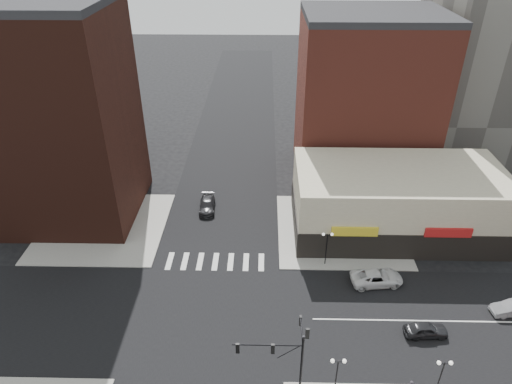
{
  "coord_description": "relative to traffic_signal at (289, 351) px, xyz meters",
  "views": [
    {
      "loc": [
        5.23,
        -30.87,
        32.98
      ],
      "look_at": [
        4.48,
        5.15,
        11.0
      ],
      "focal_mm": 32.0,
      "sensor_mm": 36.0,
      "label": 1
    }
  ],
  "objects": [
    {
      "name": "building_nw",
      "position": [
        -26.24,
        26.33,
        7.54
      ],
      "size": [
        16.0,
        15.0,
        25.0
      ],
      "primitive_type": "cube",
      "color": "#371911",
      "rests_on": "ground"
    },
    {
      "name": "building_ne_row",
      "position": [
        13.76,
        22.83,
        -1.66
      ],
      "size": [
        24.2,
        12.2,
        8.0
      ],
      "color": "beige",
      "rests_on": "ground"
    },
    {
      "name": "building_nw_low",
      "position": [
        -39.24,
        41.83,
        1.04
      ],
      "size": [
        20.0,
        18.0,
        12.0
      ],
      "primitive_type": "cube",
      "color": "#371911",
      "rests_on": "ground"
    },
    {
      "name": "sidewalk_nw",
      "position": [
        -21.74,
        22.33,
        -4.9
      ],
      "size": [
        15.0,
        15.0,
        0.12
      ],
      "primitive_type": "cube",
      "color": "gray",
      "rests_on": "ground"
    },
    {
      "name": "street_lamp_se_a",
      "position": [
        3.76,
        -0.17,
        -1.67
      ],
      "size": [
        1.22,
        0.32,
        4.16
      ],
      "color": "black",
      "rests_on": "sidewalk_se"
    },
    {
      "name": "sidewalk_ne",
      "position": [
        7.26,
        22.33,
        -4.9
      ],
      "size": [
        15.0,
        15.0,
        0.12
      ],
      "primitive_type": "cube",
      "color": "gray",
      "rests_on": "ground"
    },
    {
      "name": "ground",
      "position": [
        -7.24,
        7.83,
        -4.96
      ],
      "size": [
        240.0,
        240.0,
        0.0
      ],
      "primitive_type": "plane",
      "color": "black",
      "rests_on": "ground"
    },
    {
      "name": "traffic_signal",
      "position": [
        0.0,
        0.0,
        0.0
      ],
      "size": [
        5.59,
        3.09,
        7.77
      ],
      "color": "black",
      "rests_on": "ground"
    },
    {
      "name": "dark_sedan_north",
      "position": [
        -9.4,
        26.49,
        -4.27
      ],
      "size": [
        2.18,
        4.87,
        1.39
      ],
      "primitive_type": "imported",
      "rotation": [
        0.0,
        0.0,
        0.05
      ],
      "color": "black",
      "rests_on": "ground"
    },
    {
      "name": "street_lamp_ne",
      "position": [
        4.76,
        15.83,
        -1.67
      ],
      "size": [
        1.22,
        0.32,
        4.16
      ],
      "color": "black",
      "rests_on": "sidewalk_ne"
    },
    {
      "name": "dark_sedan_east",
      "position": [
        12.88,
        6.14,
        -4.29
      ],
      "size": [
        4.01,
        1.8,
        1.34
      ],
      "primitive_type": "imported",
      "rotation": [
        0.0,
        0.0,
        1.63
      ],
      "color": "black",
      "rests_on": "ground"
    },
    {
      "name": "building_ne_midrise",
      "position": [
        11.76,
        37.33,
        6.04
      ],
      "size": [
        18.0,
        15.0,
        22.0
      ],
      "primitive_type": "cube",
      "color": "maroon",
      "rests_on": "ground"
    },
    {
      "name": "street_lamp_se_b",
      "position": [
        11.76,
        -0.17,
        -1.67
      ],
      "size": [
        1.22,
        0.32,
        4.16
      ],
      "color": "black",
      "rests_on": "sidewalk_se"
    },
    {
      "name": "road_ew",
      "position": [
        -7.24,
        7.83,
        -4.95
      ],
      "size": [
        200.0,
        14.0,
        0.02
      ],
      "primitive_type": "cube",
      "color": "black",
      "rests_on": "ground"
    },
    {
      "name": "white_suv",
      "position": [
        9.79,
        12.97,
        -4.21
      ],
      "size": [
        5.65,
        3.11,
        1.5
      ],
      "primitive_type": "imported",
      "rotation": [
        0.0,
        0.0,
        1.69
      ],
      "color": "silver",
      "rests_on": "ground"
    },
    {
      "name": "road_ns",
      "position": [
        -7.24,
        7.83,
        -4.95
      ],
      "size": [
        14.0,
        200.0,
        0.02
      ],
      "primitive_type": "cube",
      "color": "black",
      "rests_on": "ground"
    }
  ]
}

